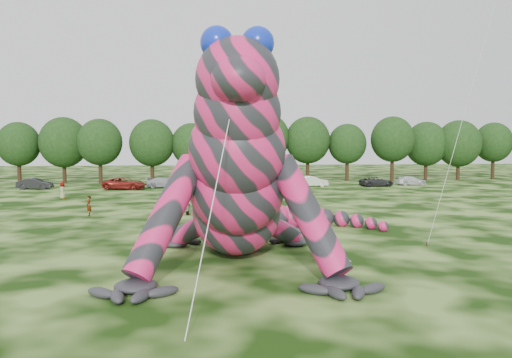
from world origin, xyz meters
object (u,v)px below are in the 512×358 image
object	(u,v)px
tree_8	(192,153)
car_4	(253,182)
tree_6	(100,151)
car_5	(312,181)
tree_14	(426,151)
car_1	(35,184)
tree_10	(267,147)
tree_12	(347,152)
tree_4	(19,153)
tree_16	(493,151)
tree_15	(458,150)
car_2	(124,183)
spectator_1	(190,204)
spectator_5	(262,216)
car_6	(377,182)
tree_11	(308,149)
spectator_4	(62,191)
tree_13	(392,149)
tree_9	(227,154)
inflatable_gecko	(236,152)
car_3	(165,183)
tree_5	(64,150)
spectator_0	(89,206)
tree_7	(152,151)

from	to	relation	value
tree_8	car_4	xyz separation A→B (m)	(8.32, -8.83, -3.84)
tree_6	car_5	world-z (taller)	tree_6
tree_14	car_1	distance (m)	58.65
tree_10	tree_12	xyz separation A→B (m)	(12.62, -0.84, -0.77)
tree_4	tree_10	world-z (taller)	tree_10
tree_8	tree_16	distance (m)	49.72
tree_15	car_5	distance (m)	28.59
tree_14	car_2	xyz separation A→B (m)	(-46.10, -12.34, -3.94)
spectator_1	tree_15	bearing A→B (deg)	-34.39
spectator_5	car_4	bearing A→B (deg)	158.33
tree_16	car_1	size ratio (longest dim) A/B	2.17
tree_14	car_2	world-z (taller)	tree_14
car_6	tree_11	bearing A→B (deg)	22.54
car_4	spectator_4	size ratio (longest dim) A/B	2.07
tree_13	car_4	world-z (taller)	tree_13
tree_8	tree_15	bearing A→B (deg)	1.05
tree_6	tree_9	distance (m)	18.64
tree_9	spectator_1	world-z (taller)	tree_9
tree_16	spectator_4	xyz separation A→B (m)	(-62.85, -23.86, -3.79)
tree_13	tree_14	bearing A→B (deg)	14.15
tree_4	car_5	world-z (taller)	tree_4
inflatable_gecko	tree_4	distance (m)	58.56
car_6	spectator_4	xyz separation A→B (m)	(-38.40, -11.61, 0.24)
tree_16	car_5	xyz separation A→B (m)	(-33.42, -11.69, -3.96)
car_3	tree_13	bearing A→B (deg)	-64.74
car_5	spectator_4	distance (m)	31.85
tree_8	tree_10	xyz separation A→B (m)	(11.61, 1.59, 0.78)
tree_5	spectator_4	xyz separation A→B (m)	(5.72, -22.92, -4.00)
tree_14	car_3	size ratio (longest dim) A/B	1.96
tree_11	tree_12	bearing A→B (deg)	-4.18
tree_4	car_5	bearing A→B (deg)	-14.82
tree_12	tree_13	bearing A→B (deg)	-4.92
inflatable_gecko	spectator_0	world-z (taller)	inflatable_gecko
tree_14	car_4	distance (m)	31.46
tree_14	tree_7	bearing A→B (deg)	-177.48
tree_13	spectator_4	bearing A→B (deg)	-154.11
tree_5	tree_12	xyz separation A→B (m)	(43.14, -0.70, -0.41)
tree_5	car_5	world-z (taller)	tree_5
tree_15	tree_16	xyz separation A→B (m)	(6.97, 1.60, -0.13)
tree_4	car_3	world-z (taller)	tree_4
car_2	car_6	xyz separation A→B (m)	(33.63, 0.74, -0.11)
tree_16	tree_8	bearing A→B (deg)	-177.25
tree_13	spectator_1	xyz separation A→B (m)	(-31.05, -34.82, -4.19)
tree_13	car_6	xyz separation A→B (m)	(-6.13, -10.00, -4.41)
inflatable_gecko	tree_5	size ratio (longest dim) A/B	2.18
tree_5	spectator_5	size ratio (longest dim) A/B	6.04
tree_6	spectator_1	distance (m)	37.19
inflatable_gecko	tree_13	world-z (taller)	inflatable_gecko
spectator_5	tree_10	bearing A→B (deg)	155.22
tree_15	spectator_0	distance (m)	61.68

